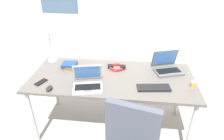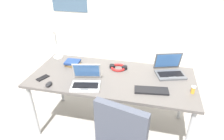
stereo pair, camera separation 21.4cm
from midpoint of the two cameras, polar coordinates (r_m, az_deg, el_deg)
name	(u,v)px [view 2 (the right image)]	position (r m, az deg, el deg)	size (l,w,h in m)	color
ground_plane	(112,125)	(2.64, 2.41, -15.78)	(12.00, 12.00, 0.00)	gray
wall_back	(129,5)	(3.01, 7.12, 18.23)	(6.00, 0.13, 2.60)	silver
desk	(112,81)	(2.21, 2.77, -3.17)	(1.80, 0.80, 0.74)	#595451
desk_lamp	(55,44)	(2.57, -13.87, 7.16)	(0.12, 0.18, 0.40)	white
laptop_mid_desk	(86,81)	(2.02, -4.57, -3.37)	(0.34, 0.33, 0.21)	#B7BABC
laptop_near_mouse	(170,70)	(2.33, 18.91, -0.16)	(0.37, 0.35, 0.23)	#515459
external_keyboard	(151,90)	(2.00, 14.40, -5.85)	(0.33, 0.12, 0.02)	black
computer_mouse	(49,84)	(2.08, -15.10, -4.07)	(0.06, 0.10, 0.03)	black
cell_phone	(43,78)	(2.24, -16.90, -2.27)	(0.06, 0.14, 0.01)	black
headphones	(118,67)	(2.33, 4.48, 0.69)	(0.21, 0.18, 0.04)	red
pill_bottle	(193,90)	(2.09, 25.23, -5.26)	(0.04, 0.04, 0.08)	gold
book_stack	(73,63)	(2.42, -8.86, 1.89)	(0.19, 0.17, 0.06)	brown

